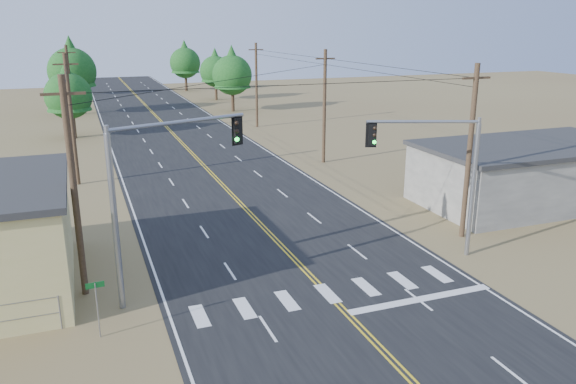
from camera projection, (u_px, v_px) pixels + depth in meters
name	position (u px, v px, depth m)	size (l,w,h in m)	color
road	(216.00, 178.00, 45.73)	(15.00, 200.00, 0.02)	black
building_right	(529.00, 174.00, 39.00)	(15.00, 8.00, 4.00)	#9B988D
utility_pole_left_near	(74.00, 188.00, 24.58)	(1.80, 0.30, 10.00)	#4C3826
utility_pole_left_mid	(72.00, 119.00, 42.53)	(1.80, 0.30, 10.00)	#4C3826
utility_pole_left_far	(71.00, 91.00, 60.48)	(1.80, 0.30, 10.00)	#4C3826
utility_pole_right_near	(469.00, 151.00, 31.66)	(1.80, 0.30, 10.00)	#4C3826
utility_pole_right_mid	(324.00, 106.00, 49.61)	(1.80, 0.30, 10.00)	#4C3826
utility_pole_right_far	(256.00, 85.00, 67.56)	(1.80, 0.30, 10.00)	#4C3826
signal_mast_left	(155.00, 180.00, 24.37)	(6.47, 2.43, 8.11)	gray
signal_mast_right	(443.00, 165.00, 29.01)	(5.50, 2.24, 7.47)	gray
street_sign	(97.00, 301.00, 21.95)	(0.71, 0.08, 2.39)	gray
tree_left_near	(68.00, 91.00, 60.82)	(5.02, 5.02, 8.37)	#3F2D1E
tree_left_mid	(72.00, 66.00, 76.76)	(6.44, 6.44, 10.73)	#3F2D1E
tree_left_far	(79.00, 69.00, 99.30)	(4.52, 4.52, 7.53)	#3F2D1E
tree_right_near	(232.00, 71.00, 79.75)	(5.63, 5.63, 9.38)	#3F2D1E
tree_right_mid	(215.00, 68.00, 92.46)	(5.10, 5.10, 8.50)	#3F2D1E
tree_right_far	(185.00, 60.00, 105.27)	(5.67, 5.67, 9.45)	#3F2D1E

